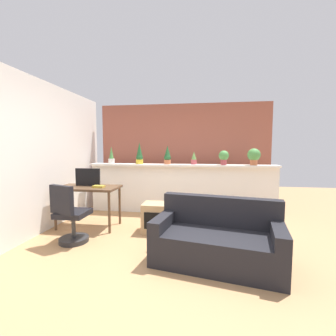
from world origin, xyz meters
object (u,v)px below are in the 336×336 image
object	(u,v)px
potted_plant_0	(111,156)
potted_plant_2	(167,156)
desk	(88,191)
potted_plant_1	(139,155)
book_on_desk	(99,186)
couch	(217,241)
potted_plant_5	(254,156)
side_cube_shelf	(155,217)
office_chair	(70,218)
tv_monitor	(88,177)
potted_plant_3	(194,158)
potted_plant_4	(224,156)

from	to	relation	value
potted_plant_0	potted_plant_2	distance (m)	1.30
potted_plant_0	desk	bearing A→B (deg)	-89.84
potted_plant_1	potted_plant_2	distance (m)	0.64
book_on_desk	couch	xyz separation A→B (m)	(2.01, -0.93, -0.49)
potted_plant_5	desk	bearing A→B (deg)	-160.84
potted_plant_1	couch	size ratio (longest dim) A/B	0.29
desk	side_cube_shelf	size ratio (longest dim) A/B	2.20
potted_plant_1	potted_plant_2	world-z (taller)	potted_plant_1
book_on_desk	office_chair	bearing A→B (deg)	-103.39
potted_plant_1	office_chair	distance (m)	2.16
desk	tv_monitor	world-z (taller)	tv_monitor
desk	book_on_desk	xyz separation A→B (m)	(0.24, -0.07, 0.10)
potted_plant_5	office_chair	distance (m)	3.63
potted_plant_0	potted_plant_3	distance (m)	1.87
side_cube_shelf	potted_plant_1	bearing A→B (deg)	116.35
office_chair	book_on_desk	bearing A→B (deg)	76.61
potted_plant_1	tv_monitor	size ratio (longest dim) A/B	1.03
potted_plant_1	desk	distance (m)	1.46
potted_plant_3	book_on_desk	world-z (taller)	potted_plant_3
potted_plant_2	potted_plant_4	world-z (taller)	potted_plant_2
potted_plant_5	tv_monitor	distance (m)	3.32
book_on_desk	tv_monitor	bearing A→B (deg)	152.02
potted_plant_2	office_chair	distance (m)	2.37
potted_plant_3	tv_monitor	bearing A→B (deg)	-150.82
potted_plant_4	potted_plant_5	world-z (taller)	potted_plant_5
potted_plant_1	side_cube_shelf	size ratio (longest dim) A/B	0.96
side_cube_shelf	book_on_desk	world-z (taller)	book_on_desk
office_chair	tv_monitor	bearing A→B (deg)	98.52
potted_plant_3	couch	world-z (taller)	potted_plant_3
couch	potted_plant_1	bearing A→B (deg)	126.71
couch	potted_plant_2	bearing A→B (deg)	114.36
potted_plant_0	couch	xyz separation A→B (m)	(2.25, -2.13, -0.97)
tv_monitor	office_chair	bearing A→B (deg)	-81.48
potted_plant_3	office_chair	xyz separation A→B (m)	(-1.79, -1.88, -0.83)
book_on_desk	potted_plant_4	bearing A→B (deg)	27.09
desk	tv_monitor	size ratio (longest dim) A/B	2.35
potted_plant_5	couch	xyz separation A→B (m)	(-0.85, -2.08, -1.01)
couch	book_on_desk	bearing A→B (deg)	155.10
office_chair	couch	bearing A→B (deg)	-7.05
potted_plant_2	book_on_desk	distance (m)	1.66
potted_plant_3	desk	bearing A→B (deg)	-148.45
potted_plant_1	potted_plant_0	bearing A→B (deg)	-179.41
potted_plant_1	couch	world-z (taller)	potted_plant_1
potted_plant_5	book_on_desk	distance (m)	3.13
potted_plant_0	office_chair	distance (m)	2.06
office_chair	side_cube_shelf	xyz separation A→B (m)	(1.17, 0.67, -0.14)
potted_plant_3	potted_plant_5	xyz separation A→B (m)	(1.23, -0.07, 0.07)
desk	potted_plant_1	bearing A→B (deg)	60.01
desk	office_chair	bearing A→B (deg)	-83.82
desk	office_chair	xyz separation A→B (m)	(0.08, -0.73, -0.28)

